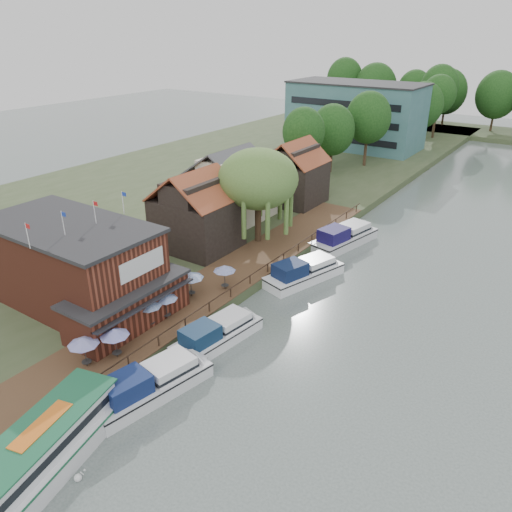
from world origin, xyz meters
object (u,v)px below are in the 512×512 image
Objects in this scene: cottage_a at (196,210)px; willow at (258,197)px; tour_boat at (37,453)px; swan at (78,477)px; cruiser_1 at (217,331)px; umbrella_1 at (116,343)px; cottage_c at (295,172)px; hotel_block at (355,115)px; umbrella_3 at (166,306)px; umbrella_4 at (191,284)px; cruiser_0 at (151,380)px; umbrella_5 at (225,277)px; umbrella_2 at (149,313)px; cruiser_3 at (344,235)px; cottage_b at (231,183)px; pub at (88,270)px; umbrella_0 at (85,352)px; cruiser_2 at (304,269)px.

cottage_a is 0.82× the size of willow.
swan is (2.17, 0.81, -1.25)m from tour_boat.
cruiser_1 is at bearing 75.34° from tour_boat.
umbrella_1 is 7.85m from cruiser_1.
hotel_block is at bearing 102.20° from cottage_c.
umbrella_3 is 0.18× the size of tour_boat.
cruiser_0 is at bearing -62.35° from umbrella_4.
umbrella_5 is 7.08m from cruiser_1.
cruiser_0 reaches higher than swan.
umbrella_1 is 5.92m from umbrella_3.
hotel_block is 10.69× the size of umbrella_3.
umbrella_2 is 26.42m from cruiser_3.
umbrella_3 is at bearing 80.14° from umbrella_2.
umbrella_4 is at bearing 157.10° from cruiser_1.
cottage_b is at bearing 106.70° from cottage_a.
swan is at bearing -61.63° from umbrella_2.
cottage_a is at bearing -93.01° from cottage_c.
cruiser_1 is at bearing -44.77° from cottage_a.
cottage_b is 1.13× the size of cottage_c.
willow is 0.77× the size of tour_boat.
cottage_b is 9.07m from willow.
cruiser_3 is at bearing 67.54° from pub.
cottage_c is at bearing 106.34° from umbrella_5.
pub is 8.42× the size of umbrella_5.
cottage_b reaches higher than umbrella_4.
hotel_block is 2.95× the size of cottage_a.
willow reaches higher than tour_boat.
umbrella_0 is (10.25, -30.63, -2.96)m from cottage_b.
umbrella_4 is (13.73, -64.85, -4.86)m from hotel_block.
umbrella_4 is at bearing 92.55° from umbrella_0.
umbrella_1 is at bearing 125.41° from swan.
cottage_b is 4.04× the size of umbrella_5.
cruiser_0 is (11.22, -4.33, -3.44)m from pub.
cottage_a is 3.62× the size of umbrella_5.
cottage_c is 28.59m from umbrella_4.
cottage_a reaches higher than cruiser_1.
umbrella_4 is 5.41× the size of swan.
cruiser_1 is 15.59m from tour_boat.
cottage_a is 17.52m from cruiser_1.
cottage_b is at bearing 131.87° from cruiser_1.
cruiser_2 is at bearing 54.75° from pub.
pub reaches higher than umbrella_1.
umbrella_0 is 9.29m from swan.
hotel_block is at bearing 101.95° from umbrella_4.
hotel_block is at bearing 115.25° from cruiser_0.
cottage_a is 3.62× the size of umbrella_2.
willow reaches higher than umbrella_0.
cruiser_1 is at bearing 101.95° from cruiser_0.
pub reaches higher than umbrella_5.
umbrella_1 is (0.93, 1.94, 0.00)m from umbrella_0.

